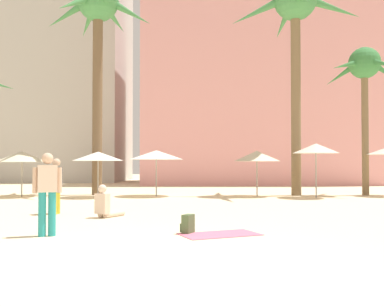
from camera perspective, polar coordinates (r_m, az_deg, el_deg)
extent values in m
plane|color=beige|center=(7.20, -5.27, -13.64)|extent=(120.00, 120.00, 0.00)
cube|color=pink|center=(37.43, 8.00, 8.44)|extent=(17.84, 11.18, 15.82)
cylinder|color=brown|center=(23.42, 21.26, 2.97)|extent=(0.33, 0.33, 6.54)
sphere|color=#387A3D|center=(23.89, 21.19, 10.81)|extent=(1.55, 1.55, 1.55)
cone|color=#387A3D|center=(24.98, 21.18, 9.36)|extent=(0.94, 1.76, 1.09)
cone|color=#387A3D|center=(24.21, 18.54, 9.60)|extent=(1.54, 1.39, 1.15)
cone|color=#387A3D|center=(22.93, 19.11, 10.70)|extent=(1.76, 1.14, 0.80)
cone|color=#387A3D|center=(22.96, 23.31, 10.57)|extent=(0.97, 1.80, 0.92)
cylinder|color=brown|center=(22.82, -12.24, 7.10)|extent=(0.50, 0.50, 9.76)
sphere|color=#428447|center=(24.03, -12.18, 18.69)|extent=(2.07, 2.07, 2.07)
cone|color=#428447|center=(23.57, -8.26, 17.57)|extent=(2.34, 0.46, 1.57)
cone|color=#428447|center=(25.25, -10.17, 16.72)|extent=(1.22, 2.45, 1.22)
cone|color=#428447|center=(25.28, -13.33, 16.32)|extent=(1.56, 2.26, 1.53)
cone|color=#428447|center=(24.31, -15.83, 16.91)|extent=(2.34, 0.68, 1.64)
cone|color=#428447|center=(22.75, -14.96, 18.27)|extent=(1.55, 2.24, 1.60)
cone|color=#428447|center=(22.44, -10.60, 18.92)|extent=(1.70, 2.27, 1.34)
cylinder|color=brown|center=(22.43, 13.08, 7.16)|extent=(0.48, 0.48, 9.69)
cone|color=#428447|center=(24.10, 17.55, 17.42)|extent=(2.90, 0.68, 1.29)
cone|color=#428447|center=(25.15, 11.60, 16.36)|extent=(0.74, 2.87, 1.46)
cone|color=#428447|center=(23.13, 8.39, 17.67)|extent=(2.79, 0.51, 1.67)
cylinder|color=gray|center=(20.81, -12.17, -2.67)|extent=(0.06, 0.06, 2.11)
cone|color=white|center=(20.81, -12.16, -0.34)|extent=(2.35, 2.35, 0.42)
cylinder|color=gray|center=(21.21, -4.77, -2.54)|extent=(0.06, 0.06, 2.20)
cone|color=white|center=(21.21, -4.77, -0.17)|extent=(2.60, 2.60, 0.44)
cylinder|color=gray|center=(21.23, 8.22, -2.58)|extent=(0.06, 0.06, 2.16)
cone|color=beige|center=(21.23, 8.21, -0.33)|extent=(2.22, 2.22, 0.50)
cylinder|color=gray|center=(22.19, -21.23, -2.50)|extent=(0.06, 0.06, 2.12)
cone|color=beige|center=(22.19, -21.22, -0.39)|extent=(2.47, 2.47, 0.49)
cylinder|color=gray|center=(20.86, 15.54, -2.14)|extent=(0.06, 0.06, 2.47)
cone|color=beige|center=(20.87, 15.53, 0.64)|extent=(2.10, 2.10, 0.45)
cube|color=#EF6684|center=(9.76, 3.45, -10.35)|extent=(1.90, 1.50, 0.01)
cube|color=#4A5F3A|center=(9.86, -0.66, -9.07)|extent=(0.30, 0.35, 0.42)
cube|color=#3B4C2E|center=(9.93, -1.27, -9.51)|extent=(0.15, 0.21, 0.18)
cylinder|color=teal|center=(9.96, -17.75, -7.43)|extent=(0.21, 0.21, 0.94)
cylinder|color=teal|center=(9.96, -18.91, -7.43)|extent=(0.21, 0.21, 0.94)
cube|color=beige|center=(9.91, -18.30, -3.08)|extent=(0.45, 0.35, 0.58)
sphere|color=#D1A889|center=(9.90, -18.28, -0.61)|extent=(0.31, 0.31, 0.24)
cylinder|color=#D1A889|center=(9.92, -16.85, -3.30)|extent=(0.13, 0.13, 0.55)
cylinder|color=#D1A889|center=(9.90, -19.74, -3.28)|extent=(0.13, 0.13, 0.55)
cylinder|color=gold|center=(14.16, -17.43, -5.79)|extent=(0.18, 0.18, 0.85)
cylinder|color=gold|center=(14.34, -17.10, -5.73)|extent=(0.18, 0.18, 0.85)
cube|color=#333842|center=(14.21, -17.24, -2.85)|extent=(0.27, 0.43, 0.59)
sphere|color=#D1A889|center=(14.20, -17.23, -1.10)|extent=(0.27, 0.27, 0.24)
cylinder|color=#D1A889|center=(13.98, -17.67, -3.02)|extent=(0.11, 0.11, 0.56)
cylinder|color=#D1A889|center=(14.44, -16.83, -2.97)|extent=(0.11, 0.11, 0.56)
cylinder|color=beige|center=(13.29, -10.80, -7.62)|extent=(0.55, 0.75, 0.16)
cylinder|color=beige|center=(13.16, -10.15, -7.69)|extent=(0.55, 0.75, 0.16)
cube|color=beige|center=(12.90, -11.64, -6.35)|extent=(0.46, 0.40, 0.57)
sphere|color=beige|center=(12.87, -11.63, -4.47)|extent=(0.33, 0.33, 0.24)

